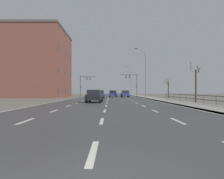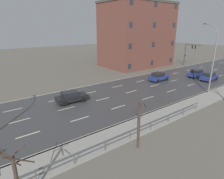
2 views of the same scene
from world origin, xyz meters
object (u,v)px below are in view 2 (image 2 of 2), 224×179
object	(u,v)px
traffic_signal_left	(189,51)
brick_building	(137,35)
street_lamp_midground	(212,61)
car_distant	(197,73)
car_far_left	(71,97)
car_near_right	(159,77)
car_mid_centre	(209,76)

from	to	relation	value
traffic_signal_left	brick_building	bearing A→B (deg)	-131.50
traffic_signal_left	brick_building	world-z (taller)	brick_building
street_lamp_midground	car_distant	xyz separation A→B (m)	(-6.39, 7.95, -4.17)
car_far_left	car_near_right	world-z (taller)	same
car_near_right	car_mid_centre	bearing A→B (deg)	54.07
car_near_right	brick_building	xyz separation A→B (m)	(-14.03, 7.48, 6.96)
car_distant	street_lamp_midground	bearing A→B (deg)	-48.39
street_lamp_midground	car_near_right	xyz separation A→B (m)	(-9.15, -0.40, -4.17)
car_mid_centre	car_near_right	distance (m)	9.57
street_lamp_midground	car_far_left	xyz separation A→B (m)	(-9.00, -18.17, -4.17)
car_mid_centre	car_distant	distance (m)	2.87
brick_building	car_far_left	bearing A→B (deg)	-60.68
car_mid_centre	car_distant	xyz separation A→B (m)	(-2.81, 0.58, 0.00)
car_far_left	traffic_signal_left	bearing A→B (deg)	101.97
car_near_right	brick_building	size ratio (longest dim) A/B	0.24
car_near_right	traffic_signal_left	bearing A→B (deg)	106.23
car_mid_centre	brick_building	size ratio (longest dim) A/B	0.24
car_far_left	brick_building	xyz separation A→B (m)	(-14.18, 25.25, 6.96)
traffic_signal_left	car_near_right	size ratio (longest dim) A/B	1.38
car_mid_centre	brick_building	bearing A→B (deg)	178.34
street_lamp_midground	brick_building	xyz separation A→B (m)	(-23.18, 7.08, 2.78)
car_distant	car_near_right	world-z (taller)	same
car_mid_centre	car_far_left	world-z (taller)	same
traffic_signal_left	brick_building	size ratio (longest dim) A/B	0.33
street_lamp_midground	brick_building	size ratio (longest dim) A/B	0.59
traffic_signal_left	car_distant	bearing A→B (deg)	-48.93
car_near_right	car_far_left	bearing A→B (deg)	-89.84
street_lamp_midground	car_mid_centre	world-z (taller)	street_lamp_midground
traffic_signal_left	car_near_right	xyz separation A→B (m)	(5.19, -17.47, -3.06)
car_mid_centre	street_lamp_midground	bearing A→B (deg)	-66.67
car_far_left	car_distant	size ratio (longest dim) A/B	1.00
traffic_signal_left	car_distant	xyz separation A→B (m)	(7.95, -9.12, -3.06)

